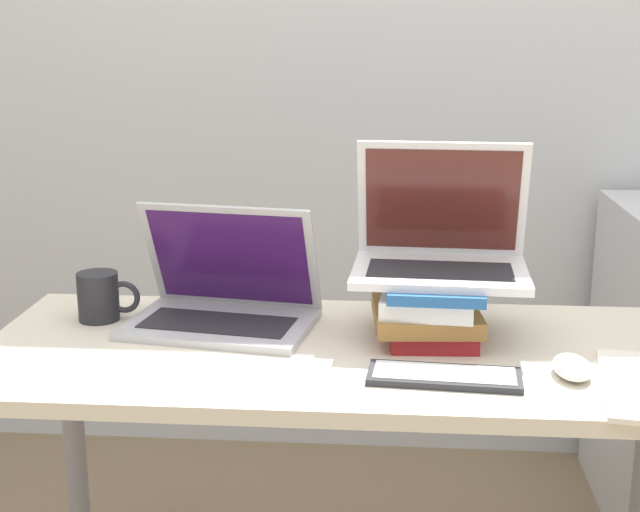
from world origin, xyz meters
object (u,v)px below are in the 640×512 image
at_px(book_stack, 429,307).
at_px(laptop_on_books, 440,247).
at_px(wireless_keyboard, 444,376).
at_px(mouse, 572,367).
at_px(mug, 100,297).
at_px(laptop_left, 224,301).

relative_size(book_stack, laptop_on_books, 0.77).
bearing_deg(wireless_keyboard, laptop_on_books, 89.65).
distance_m(mouse, mug, 0.96).
bearing_deg(laptop_on_books, wireless_keyboard, -90.35).
height_order(laptop_left, wireless_keyboard, laptop_left).
bearing_deg(wireless_keyboard, laptop_left, 148.75).
distance_m(laptop_left, mug, 0.26).
height_order(wireless_keyboard, mouse, mouse).
bearing_deg(book_stack, laptop_left, 174.03).
height_order(laptop_on_books, mug, laptop_on_books).
relative_size(laptop_left, mug, 3.06).
relative_size(book_stack, wireless_keyboard, 0.99).
distance_m(laptop_left, book_stack, 0.42).
height_order(wireless_keyboard, mug, mug).
bearing_deg(mouse, laptop_on_books, 134.22).
bearing_deg(mouse, laptop_left, 160.86).
bearing_deg(laptop_left, wireless_keyboard, -31.25).
relative_size(laptop_left, wireless_keyboard, 1.48).
xyz_separation_m(book_stack, laptop_on_books, (0.02, 0.04, 0.11)).
bearing_deg(laptop_left, laptop_on_books, -0.03).
height_order(book_stack, wireless_keyboard, book_stack).
bearing_deg(book_stack, wireless_keyboard, -85.13).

